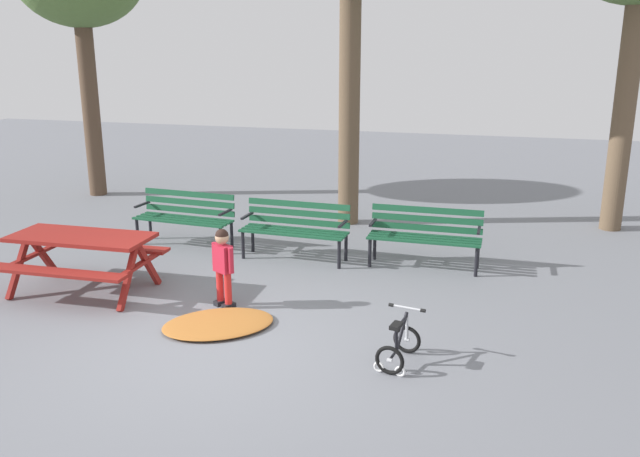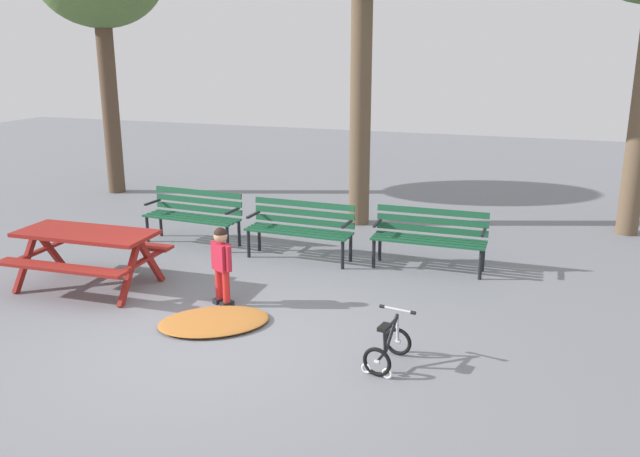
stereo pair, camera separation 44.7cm
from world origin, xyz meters
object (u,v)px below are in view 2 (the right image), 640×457
park_bench_far_left (194,212)px  park_bench_right (430,234)px  picnic_table (87,244)px  park_bench_left (301,225)px  child_standing (221,260)px  kids_bicycle (388,347)px

park_bench_far_left → park_bench_right: same height
picnic_table → park_bench_far_left: park_bench_far_left is taller
park_bench_far_left → park_bench_right: bearing=-0.2°
park_bench_far_left → park_bench_left: bearing=-5.5°
park_bench_left → park_bench_right: same height
child_standing → kids_bicycle: child_standing is taller
kids_bicycle → park_bench_far_left: bearing=141.5°
picnic_table → kids_bicycle: 4.35m
park_bench_left → park_bench_right: size_ratio=1.01×
park_bench_far_left → park_bench_right: (3.79, -0.01, 0.00)m
picnic_table → child_standing: bearing=0.8°
picnic_table → park_bench_right: 4.68m
picnic_table → park_bench_right: park_bench_right is taller
picnic_table → kids_bicycle: picnic_table is taller
park_bench_far_left → park_bench_left: same height
park_bench_right → child_standing: bearing=-134.3°
kids_bicycle → child_standing: bearing=158.5°
child_standing → kids_bicycle: (2.30, -0.91, -0.38)m
picnic_table → park_bench_right: (4.10, 2.24, -0.08)m
park_bench_right → child_standing: (-2.16, -2.21, 0.07)m
park_bench_right → child_standing: size_ratio=1.62×
picnic_table → park_bench_right: bearing=28.6°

